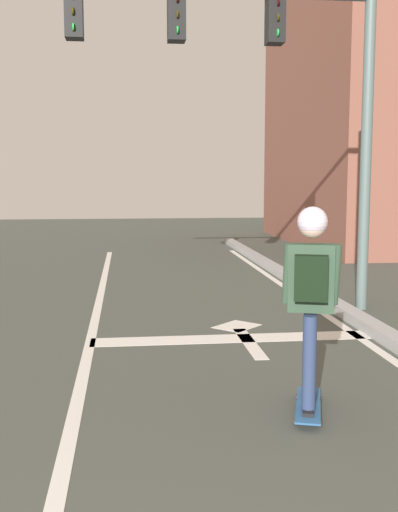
# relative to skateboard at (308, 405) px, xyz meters

# --- Properties ---
(lane_line_center) EXTENTS (0.12, 20.00, 0.01)m
(lane_line_center) POSITION_rel_skateboard_xyz_m (-1.92, 1.64, -0.06)
(lane_line_center) COLOR silver
(lane_line_center) RESTS_ON ground
(lane_line_curbside) EXTENTS (0.12, 20.00, 0.01)m
(lane_line_curbside) POSITION_rel_skateboard_xyz_m (1.33, 1.64, -0.06)
(lane_line_curbside) COLOR silver
(lane_line_curbside) RESTS_ON ground
(stop_bar) EXTENTS (3.40, 0.40, 0.01)m
(stop_bar) POSITION_rel_skateboard_xyz_m (-0.22, 2.44, -0.06)
(stop_bar) COLOR silver
(stop_bar) RESTS_ON ground
(lane_arrow_stem) EXTENTS (0.16, 1.40, 0.01)m
(lane_arrow_stem) POSITION_rel_skateboard_xyz_m (-0.05, 2.22, -0.06)
(lane_arrow_stem) COLOR silver
(lane_arrow_stem) RESTS_ON ground
(lane_arrow_head) EXTENTS (0.71, 0.71, 0.01)m
(lane_arrow_head) POSITION_rel_skateboard_xyz_m (-0.05, 3.07, -0.06)
(lane_arrow_head) COLOR silver
(lane_arrow_head) RESTS_ON ground
(skateboard) EXTENTS (0.44, 0.87, 0.07)m
(skateboard) POSITION_rel_skateboard_xyz_m (0.00, 0.00, 0.00)
(skateboard) COLOR #29588B
(skateboard) RESTS_ON ground
(skater) EXTENTS (0.44, 0.61, 1.63)m
(skater) POSITION_rel_skateboard_xyz_m (-0.01, -0.02, 1.04)
(skater) COLOR navy
(skater) RESTS_ON skateboard
(traffic_signal_mast) EXTENTS (5.56, 0.34, 4.86)m
(traffic_signal_mast) POSITION_rel_skateboard_xyz_m (0.26, 3.94, 3.50)
(traffic_signal_mast) COLOR #506361
(traffic_signal_mast) RESTS_ON ground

